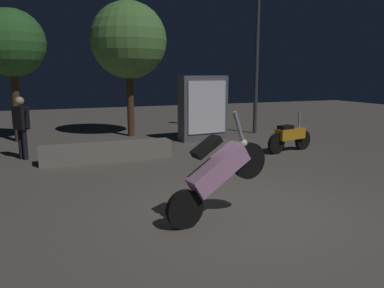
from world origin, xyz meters
name	(u,v)px	position (x,y,z in m)	size (l,w,h in m)	color
ground_plane	(243,211)	(0.00, 0.00, 0.00)	(40.00, 40.00, 0.00)	#605951
motorcycle_pink_foreground	(218,173)	(-0.56, -0.22, 0.74)	(1.66, 0.41, 1.63)	black
motorcycle_orange_parked_left	(290,136)	(3.60, 3.70, 0.44)	(1.64, 0.51, 1.11)	black
person_rider_beside	(21,123)	(-3.31, 5.46, 0.95)	(0.48, 0.57, 1.60)	black
streetlamp_near	(257,36)	(4.50, 7.05, 3.48)	(0.36, 0.36, 5.56)	#38383D
tree_center_bg	(129,41)	(0.13, 8.14, 3.26)	(2.57, 2.57, 4.56)	#4C331E
tree_right_bg	(11,44)	(-3.50, 8.42, 3.08)	(2.09, 2.09, 4.15)	#4C331E
kiosk_billboard	(203,108)	(2.13, 6.40, 1.05)	(1.64, 0.66, 2.10)	#595960
planter_wall_low	(107,152)	(-1.34, 4.51, 0.23)	(3.26, 0.50, 0.45)	gray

